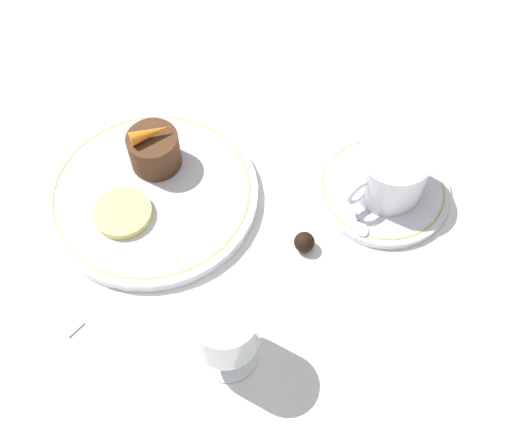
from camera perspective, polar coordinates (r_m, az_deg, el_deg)
name	(u,v)px	position (r m, az deg, el deg)	size (l,w,h in m)	color
ground_plane	(177,206)	(0.72, -7.49, 1.75)	(3.00, 3.00, 0.00)	white
dinner_plate	(153,194)	(0.73, -9.83, 2.86)	(0.25, 0.25, 0.01)	white
saucer	(382,189)	(0.74, 11.94, 3.26)	(0.16, 0.16, 0.01)	white
coffee_cup	(390,171)	(0.71, 12.68, 4.91)	(0.11, 0.08, 0.06)	white
spoon	(350,204)	(0.71, 8.94, 1.89)	(0.05, 0.12, 0.00)	silver
wine_glass	(226,329)	(0.57, -2.91, -9.99)	(0.07, 0.07, 0.10)	silver
fork	(31,287)	(0.71, -20.62, -5.68)	(0.06, 0.20, 0.01)	silver
dessert_cake	(154,150)	(0.73, -9.66, 6.94)	(0.06, 0.06, 0.05)	#4C2D19
carrot_garnish	(150,133)	(0.71, -10.03, 8.54)	(0.05, 0.03, 0.02)	orange
pineapple_slice	(123,213)	(0.71, -12.59, 1.05)	(0.07, 0.07, 0.01)	#EFE075
chocolate_truffle	(304,242)	(0.68, 4.62, -1.73)	(0.02, 0.02, 0.02)	black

